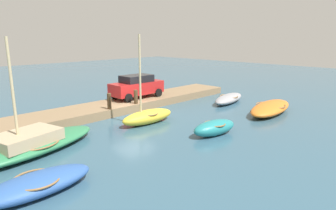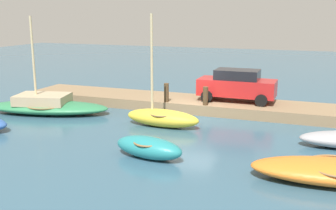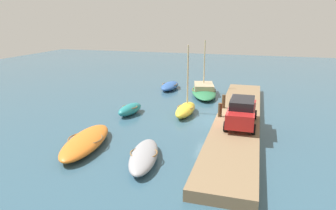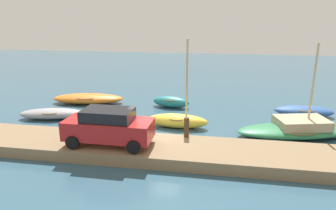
{
  "view_description": "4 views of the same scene",
  "coord_description": "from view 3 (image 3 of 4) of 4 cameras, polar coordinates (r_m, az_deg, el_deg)",
  "views": [
    {
      "loc": [
        12.25,
        15.43,
        5.19
      ],
      "look_at": [
        -0.92,
        2.4,
        0.88
      ],
      "focal_mm": 31.69,
      "sensor_mm": 36.0,
      "label": 1
    },
    {
      "loc": [
        -5.96,
        19.57,
        5.32
      ],
      "look_at": [
        0.06,
        3.43,
        1.35
      ],
      "focal_mm": 42.67,
      "sensor_mm": 36.0,
      "label": 2
    },
    {
      "loc": [
        -21.24,
        -2.71,
        7.31
      ],
      "look_at": [
        -0.96,
        3.23,
        1.2
      ],
      "focal_mm": 32.6,
      "sensor_mm": 36.0,
      "label": 3
    },
    {
      "loc": [
        3.07,
        -14.76,
        6.45
      ],
      "look_at": [
        0.03,
        3.15,
        1.14
      ],
      "focal_mm": 32.12,
      "sensor_mm": 36.0,
      "label": 4
    }
  ],
  "objects": [
    {
      "name": "ground_plane",
      "position": [
        22.63,
        8.58,
        -2.92
      ],
      "size": [
        84.0,
        84.0,
        0.0
      ],
      "primitive_type": "plane",
      "color": "#33566B"
    },
    {
      "name": "dock_platform",
      "position": [
        22.39,
        12.94,
        -2.6
      ],
      "size": [
        21.16,
        2.98,
        0.56
      ],
      "primitive_type": "cube",
      "color": "#846B4C",
      "rests_on": "ground_plane"
    },
    {
      "name": "dinghy_teal",
      "position": [
        23.88,
        -7.13,
        -0.8
      ],
      "size": [
        2.93,
        1.53,
        0.81
      ],
      "rotation": [
        0.0,
        0.0,
        -0.16
      ],
      "color": "teal",
      "rests_on": "ground_plane"
    },
    {
      "name": "sailboat_green",
      "position": [
        30.01,
        6.72,
        2.75
      ],
      "size": [
        7.02,
        3.76,
        5.19
      ],
      "rotation": [
        0.0,
        0.0,
        0.23
      ],
      "color": "#2D7A4C",
      "rests_on": "ground_plane"
    },
    {
      "name": "rowboat_blue",
      "position": [
        32.11,
        0.35,
        3.6
      ],
      "size": [
        3.85,
        1.6,
        0.69
      ],
      "rotation": [
        0.0,
        0.0,
        -0.0
      ],
      "color": "#2D569E",
      "rests_on": "ground_plane"
    },
    {
      "name": "rowboat_grey",
      "position": [
        16.17,
        -4.52,
        -9.46
      ],
      "size": [
        4.46,
        2.21,
        0.67
      ],
      "rotation": [
        0.0,
        0.0,
        0.2
      ],
      "color": "#939399",
      "rests_on": "ground_plane"
    },
    {
      "name": "motorboat_orange",
      "position": [
        18.42,
        -15.15,
        -6.59
      ],
      "size": [
        5.65,
        2.64,
        0.74
      ],
      "rotation": [
        0.0,
        0.0,
        0.14
      ],
      "color": "orange",
      "rests_on": "ground_plane"
    },
    {
      "name": "rowboat_yellow",
      "position": [
        23.59,
        3.28,
        -0.78
      ],
      "size": [
        3.71,
        1.33,
        5.32
      ],
      "rotation": [
        0.0,
        0.0,
        -0.04
      ],
      "color": "gold",
      "rests_on": "ground_plane"
    },
    {
      "name": "mooring_post_west",
      "position": [
        21.68,
        9.69,
        -0.9
      ],
      "size": [
        0.27,
        0.27,
        0.97
      ],
      "primitive_type": "cylinder",
      "color": "#47331E",
      "rests_on": "dock_platform"
    },
    {
      "name": "mooring_post_mid_west",
      "position": [
        23.78,
        10.35,
        0.66
      ],
      "size": [
        0.26,
        0.26,
        1.03
      ],
      "primitive_type": "cylinder",
      "color": "#47331E",
      "rests_on": "dock_platform"
    },
    {
      "name": "parked_car",
      "position": [
        20.15,
        13.61,
        -1.2
      ],
      "size": [
        4.2,
        1.92,
        1.76
      ],
      "rotation": [
        0.0,
        0.0,
        -0.01
      ],
      "color": "#B21E1E",
      "rests_on": "dock_platform"
    }
  ]
}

